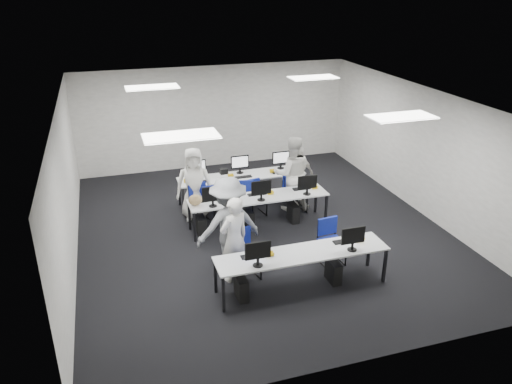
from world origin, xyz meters
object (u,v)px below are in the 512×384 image
object	(u,v)px
desk_front	(302,255)
chair_1	(331,250)
chair_4	(295,201)
student_2	(194,184)
chair_7	(291,194)
chair_2	(202,211)
chair_3	(256,204)
student_3	(298,176)
chair_0	(245,263)
student_0	(234,239)
chair_5	(209,206)
photographer	(229,225)
chair_6	(245,200)
student_1	(292,174)
desk_mid	(259,199)

from	to	relation	value
desk_front	chair_1	distance (m)	1.17
chair_4	student_2	size ratio (longest dim) A/B	0.50
chair_7	student_2	distance (m)	2.50
chair_2	chair_3	world-z (taller)	chair_2
student_3	desk_front	bearing A→B (deg)	-122.11
chair_3	chair_7	bearing A→B (deg)	2.08
chair_0	student_3	bearing A→B (deg)	39.87
chair_7	student_0	size ratio (longest dim) A/B	0.55
chair_0	chair_5	bearing A→B (deg)	79.19
chair_2	photographer	xyz separation A→B (m)	(0.10, -2.19, 0.68)
chair_1	chair_3	size ratio (longest dim) A/B	1.08
chair_1	chair_7	bearing A→B (deg)	79.05
student_3	photographer	bearing A→B (deg)	-145.67
student_3	chair_1	bearing A→B (deg)	-109.64
chair_6	student_1	world-z (taller)	student_1
student_2	student_1	bearing A→B (deg)	5.61
chair_5	photographer	world-z (taller)	photographer
chair_7	student_3	world-z (taller)	student_3
chair_3	chair_4	size ratio (longest dim) A/B	0.97
desk_mid	student_3	size ratio (longest dim) A/B	2.09
chair_2	chair_4	bearing A→B (deg)	-15.59
chair_0	chair_1	distance (m)	1.79
chair_1	student_1	bearing A→B (deg)	80.18
chair_3	student_1	size ratio (longest dim) A/B	0.46
chair_0	student_0	world-z (taller)	student_0
desk_front	chair_0	size ratio (longest dim) A/B	3.37
chair_5	student_0	world-z (taller)	student_0
chair_5	student_3	bearing A→B (deg)	0.88
chair_6	student_3	world-z (taller)	student_3
student_0	chair_4	bearing A→B (deg)	-154.15
chair_1	chair_6	world-z (taller)	chair_1
student_2	desk_front	bearing A→B (deg)	-58.89
chair_7	student_1	bearing A→B (deg)	-88.10
chair_6	chair_7	distance (m)	1.19
chair_2	chair_7	bearing A→B (deg)	-7.10
student_1	chair_3	bearing A→B (deg)	14.05
desk_mid	chair_4	world-z (taller)	chair_4
desk_front	desk_mid	xyz separation A→B (m)	(0.00, 2.60, 0.00)
desk_mid	chair_6	size ratio (longest dim) A/B	3.74
desk_mid	chair_5	distance (m)	1.33
desk_mid	student_1	world-z (taller)	student_1
chair_0	desk_mid	bearing A→B (deg)	52.94
chair_4	photographer	bearing A→B (deg)	-146.80
student_0	student_3	xyz separation A→B (m)	(2.39, 2.84, -0.08)
chair_1	chair_2	distance (m)	3.30
chair_0	chair_2	xyz separation A→B (m)	(-0.32, 2.53, -0.01)
chair_2	student_0	world-z (taller)	student_0
chair_1	chair_5	distance (m)	3.35
chair_7	chair_0	bearing A→B (deg)	-104.25
chair_1	chair_6	bearing A→B (deg)	102.03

